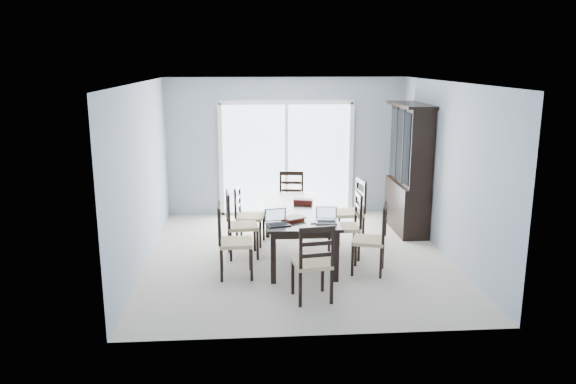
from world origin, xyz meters
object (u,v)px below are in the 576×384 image
Objects in this scene: chair_right_near at (376,231)px; chair_end_near at (314,255)px; game_box at (303,201)px; dining_table at (298,214)px; laptop_dark at (278,222)px; chair_left_near at (228,233)px; chair_left_far at (244,209)px; laptop_silver at (326,219)px; chair_left_mid at (236,217)px; cell_phone at (315,223)px; chair_right_mid at (351,218)px; hot_tub at (273,179)px; chair_right_far at (354,204)px; chair_end_far at (291,194)px; china_hutch at (409,170)px.

chair_end_near is at bearing 150.82° from chair_right_near.
chair_end_near is 1.96m from game_box.
laptop_dark reaches higher than dining_table.
chair_left_far is (0.22, 1.40, -0.04)m from chair_left_near.
chair_right_near is 1.33m from chair_end_near.
laptop_dark is 1.10× the size of laptop_silver.
chair_right_near is at bearing 61.92° from chair_left_mid.
cell_phone is (0.50, 0.05, -0.04)m from laptop_dark.
dining_table is 2.00× the size of chair_left_far.
game_box is (-0.68, 0.37, 0.18)m from chair_right_mid.
chair_end_near is at bearing 30.01° from chair_left_far.
chair_left_far is at bearing 169.31° from chair_left_near.
chair_right_near is 1.00× the size of chair_right_mid.
hot_tub is (-0.21, 3.64, -0.23)m from dining_table.
chair_left_near is 1.04× the size of chair_right_near.
chair_left_near is 1.41m from chair_end_near.
chair_right_far is at bearing 123.03° from chair_left_near.
chair_right_near reaches higher than chair_left_far.
chair_end_far is at bearing 104.30° from laptop_silver.
chair_end_near is at bearing -99.93° from laptop_silver.
chair_right_mid is 3.33× the size of laptop_dark.
dining_table is 1.18m from chair_right_far.
cell_phone is (-0.81, -1.45, 0.12)m from chair_right_far.
dining_table is 0.79m from cell_phone.
chair_left_near is (-3.04, -1.96, -0.45)m from china_hutch.
chair_end_near is 0.93m from laptop_dark.
chair_end_far is (0.82, 0.87, 0.02)m from chair_left_far.
chair_end_far is (1.04, 2.28, -0.02)m from chair_left_near.
china_hutch is at bearing 46.99° from chair_end_near.
hot_tub is (0.72, 3.56, -0.18)m from chair_left_mid.
chair_end_near is 1.01× the size of chair_end_far.
china_hutch is 2.08m from chair_end_far.
cell_phone is (-1.87, -2.02, -0.32)m from china_hutch.
chair_end_near is 0.58× the size of hot_tub.
chair_left_near is 0.99× the size of chair_right_far.
china_hutch reaches higher than cell_phone.
china_hutch reaches higher than dining_table.
chair_right_near is at bearing 174.58° from chair_right_far.
chair_right_near is at bearing -160.61° from chair_right_mid.
laptop_silver is at bearing 148.07° from chair_right_far.
chair_end_far is at bearing 146.92° from chair_left_far.
chair_left_near is 2.50m from chair_end_far.
game_box is (0.06, 1.95, 0.17)m from chair_end_near.
chair_end_near is at bearing -87.27° from hot_tub.
chair_right_near is 4.54m from hot_tub.
chair_right_near is 1.00× the size of chair_end_far.
chair_left_far is 2.31m from chair_right_near.
chair_right_far is 1.04× the size of chair_end_near.
game_box is (1.03, 0.23, 0.17)m from chair_left_mid.
chair_left_near is 1.01× the size of chair_left_mid.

